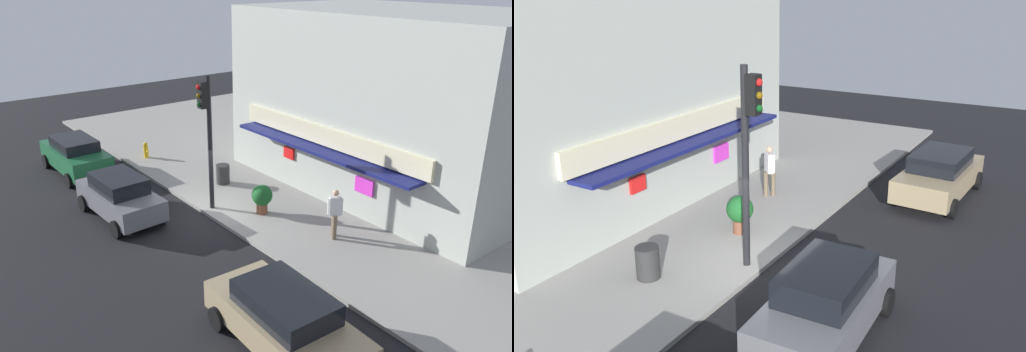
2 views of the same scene
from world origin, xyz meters
TOP-DOWN VIEW (x-y plane):
  - ground_plane at (0.00, 0.00)m, footprint 48.57×48.57m
  - sidewalk at (0.00, 6.73)m, footprint 32.38×13.45m
  - corner_building at (2.05, 8.21)m, footprint 12.34×8.79m
  - traffic_light at (-0.19, 0.34)m, footprint 0.32×0.58m
  - fire_hydrant at (-7.04, 1.07)m, footprint 0.46×0.22m
  - trash_can at (-1.99, 2.17)m, footprint 0.58×0.58m
  - pedestrian at (4.35, 2.44)m, footprint 0.43×0.47m
  - potted_plant_by_doorway at (1.36, 1.67)m, footprint 0.79×0.79m
  - parked_car_green at (-7.42, -2.22)m, footprint 4.38×2.09m
  - parked_car_tan at (7.48, -2.47)m, footprint 4.57×2.29m
  - parked_car_grey at (-1.85, -2.54)m, footprint 4.11×2.11m

SIDE VIEW (x-z plane):
  - ground_plane at x=0.00m, z-range 0.00..0.00m
  - sidewalk at x=0.00m, z-range 0.00..0.13m
  - fire_hydrant at x=-7.04m, z-range 0.12..0.90m
  - trash_can at x=-1.99m, z-range 0.13..0.96m
  - potted_plant_by_doorway at x=1.36m, z-range 0.23..1.36m
  - parked_car_tan at x=7.48m, z-range 0.02..1.66m
  - parked_car_grey at x=-1.85m, z-range 0.02..1.67m
  - parked_car_green at x=-7.42m, z-range 0.03..1.68m
  - pedestrian at x=4.35m, z-range 0.21..1.97m
  - traffic_light at x=-0.19m, z-range 0.85..5.97m
  - corner_building at x=2.05m, z-range 0.13..7.29m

